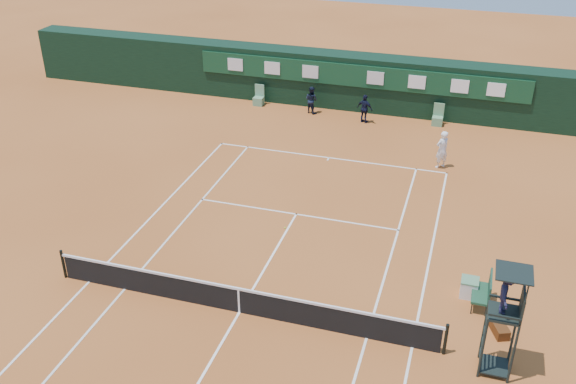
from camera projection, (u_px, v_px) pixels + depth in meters
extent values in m
plane|color=#B05E29|center=(240.00, 312.00, 20.46)|extent=(90.00, 90.00, 0.00)
cube|color=silver|center=(329.00, 158.00, 30.41)|extent=(11.05, 0.08, 0.01)
cube|color=white|center=(412.00, 347.00, 19.04)|extent=(0.08, 23.85, 0.01)
cube|color=silver|center=(89.00, 282.00, 21.87)|extent=(0.08, 23.85, 0.01)
cube|color=white|center=(367.00, 338.00, 19.40)|extent=(0.08, 23.85, 0.01)
cube|color=silver|center=(125.00, 289.00, 21.52)|extent=(0.08, 23.85, 0.01)
cube|color=silver|center=(296.00, 214.00, 25.82)|extent=(8.31, 0.08, 0.01)
cube|color=white|center=(240.00, 312.00, 20.46)|extent=(0.08, 12.88, 0.01)
cube|color=silver|center=(328.00, 159.00, 30.29)|extent=(0.08, 0.30, 0.01)
cube|color=black|center=(239.00, 301.00, 20.24)|extent=(12.60, 0.04, 0.90)
cube|color=silver|center=(238.00, 289.00, 20.01)|extent=(12.80, 0.06, 0.08)
cube|color=white|center=(239.00, 301.00, 20.24)|extent=(0.06, 0.05, 0.92)
cylinder|color=black|center=(446.00, 339.00, 18.55)|extent=(0.10, 0.10, 1.10)
cylinder|color=black|center=(63.00, 264.00, 21.84)|extent=(0.10, 0.10, 1.10)
cube|color=black|center=(360.00, 82.00, 35.44)|extent=(40.00, 1.50, 3.00)
cube|color=#103D22|center=(357.00, 76.00, 34.48)|extent=(18.00, 0.10, 1.20)
cube|color=silver|center=(235.00, 65.00, 36.22)|extent=(0.90, 0.04, 0.70)
cube|color=silver|center=(272.00, 68.00, 35.66)|extent=(0.90, 0.04, 0.70)
cube|color=silver|center=(310.00, 72.00, 35.09)|extent=(0.90, 0.04, 0.70)
cube|color=silver|center=(375.00, 78.00, 34.16)|extent=(0.90, 0.04, 0.70)
cube|color=white|center=(417.00, 82.00, 33.59)|extent=(0.90, 0.04, 0.70)
cube|color=white|center=(460.00, 86.00, 33.03)|extent=(0.90, 0.04, 0.70)
cube|color=white|center=(496.00, 90.00, 32.56)|extent=(0.90, 0.04, 0.70)
cube|color=#619469|center=(259.00, 101.00, 36.38)|extent=(0.55, 0.50, 0.46)
cube|color=#649973|center=(260.00, 90.00, 36.29)|extent=(0.55, 0.06, 0.70)
cube|color=#5F9164|center=(437.00, 121.00, 33.81)|extent=(0.55, 0.50, 0.46)
cube|color=#5D8E62|center=(439.00, 109.00, 33.72)|extent=(0.55, 0.06, 0.70)
cylinder|color=black|center=(482.00, 349.00, 17.53)|extent=(0.07, 0.07, 2.00)
cylinder|color=black|center=(484.00, 331.00, 18.20)|extent=(0.07, 0.07, 2.00)
cylinder|color=black|center=(513.00, 356.00, 17.32)|extent=(0.07, 0.07, 2.00)
cylinder|color=black|center=(513.00, 336.00, 17.99)|extent=(0.07, 0.07, 2.00)
cube|color=black|center=(504.00, 313.00, 17.26)|extent=(0.85, 0.85, 0.08)
cube|color=black|center=(522.00, 304.00, 16.96)|extent=(0.06, 0.85, 0.80)
cube|color=black|center=(505.00, 317.00, 16.81)|extent=(0.85, 0.05, 0.06)
cube|color=black|center=(505.00, 298.00, 17.51)|extent=(0.85, 0.05, 0.06)
cylinder|color=black|center=(526.00, 300.00, 16.41)|extent=(0.04, 0.04, 1.00)
cylinder|color=black|center=(525.00, 282.00, 17.08)|extent=(0.04, 0.04, 1.00)
cube|color=black|center=(515.00, 273.00, 16.59)|extent=(0.95, 0.95, 0.04)
cube|color=black|center=(493.00, 366.00, 18.17)|extent=(0.80, 0.80, 0.05)
cube|color=black|center=(480.00, 356.00, 18.15)|extent=(0.04, 0.80, 0.04)
cube|color=black|center=(482.00, 345.00, 17.96)|extent=(0.04, 0.80, 0.04)
cube|color=black|center=(484.00, 334.00, 17.77)|extent=(0.04, 0.80, 0.04)
cube|color=black|center=(486.00, 323.00, 17.58)|extent=(0.04, 0.80, 0.04)
imported|color=black|center=(506.00, 293.00, 16.95)|extent=(0.47, 0.82, 1.28)
cube|color=#1B452C|center=(480.00, 293.00, 20.59)|extent=(0.55, 1.20, 0.08)
cube|color=#173A28|center=(490.00, 286.00, 20.36)|extent=(0.06, 1.20, 0.60)
cylinder|color=black|center=(471.00, 308.00, 20.31)|extent=(0.04, 0.04, 0.41)
cylinder|color=black|center=(486.00, 311.00, 20.20)|extent=(0.04, 0.04, 0.41)
cylinder|color=black|center=(473.00, 288.00, 21.23)|extent=(0.04, 0.04, 0.41)
cylinder|color=black|center=(487.00, 291.00, 21.12)|extent=(0.04, 0.04, 0.41)
cube|color=black|center=(499.00, 328.00, 19.56)|extent=(0.68, 0.95, 0.33)
cube|color=white|center=(469.00, 288.00, 21.07)|extent=(0.55, 0.55, 0.60)
cube|color=#56835D|center=(470.00, 280.00, 20.92)|extent=(0.57, 0.57, 0.05)
sphere|color=#BCD230|center=(285.00, 228.00, 24.86)|extent=(0.07, 0.07, 0.07)
imported|color=white|center=(442.00, 149.00, 29.12)|extent=(0.77, 0.76, 1.79)
imported|color=black|center=(311.00, 100.00, 35.10)|extent=(0.89, 0.81, 1.50)
imported|color=black|center=(365.00, 109.00, 33.87)|extent=(0.97, 0.64, 1.54)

